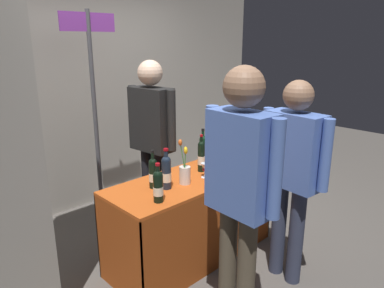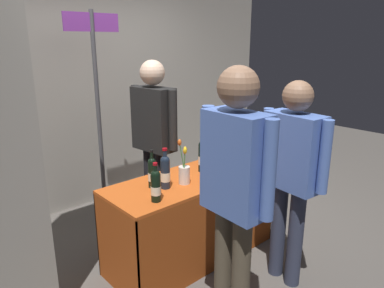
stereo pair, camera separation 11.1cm
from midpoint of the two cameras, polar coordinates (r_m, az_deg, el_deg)
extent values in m
plane|color=#514C47|center=(3.49, -0.96, -17.21)|extent=(12.00, 12.00, 0.00)
cube|color=#9E998E|center=(4.38, -16.89, 7.98)|extent=(5.50, 0.12, 2.69)
cube|color=#B74C19|center=(3.13, -1.02, -5.51)|extent=(1.56, 0.61, 0.02)
cube|color=#963E14|center=(3.11, 2.90, -13.63)|extent=(1.56, 0.01, 0.75)
cube|color=#963E14|center=(3.50, -4.40, -10.07)|extent=(1.56, 0.01, 0.75)
cube|color=#963E14|center=(2.90, -12.71, -16.47)|extent=(0.01, 0.61, 0.75)
cube|color=#963E14|center=(3.81, 7.62, -7.88)|extent=(0.01, 0.61, 0.75)
cylinder|color=black|center=(3.23, 0.51, -2.24)|extent=(0.07, 0.07, 0.25)
sphere|color=black|center=(3.19, 0.51, -0.11)|extent=(0.06, 0.06, 0.06)
cylinder|color=black|center=(3.18, 0.51, 0.54)|extent=(0.02, 0.02, 0.07)
cylinder|color=maroon|center=(3.17, 0.52, 1.34)|extent=(0.03, 0.03, 0.02)
cylinder|color=beige|center=(3.23, 0.51, -2.58)|extent=(0.07, 0.07, 0.08)
cylinder|color=#38230F|center=(3.38, 2.61, -1.32)|extent=(0.07, 0.07, 0.26)
sphere|color=#38230F|center=(3.34, 2.64, 0.81)|extent=(0.07, 0.07, 0.07)
cylinder|color=#38230F|center=(3.33, 2.65, 1.44)|extent=(0.03, 0.03, 0.08)
cylinder|color=black|center=(3.32, 2.66, 2.23)|extent=(0.03, 0.03, 0.02)
cylinder|color=beige|center=(3.38, 2.61, -1.65)|extent=(0.08, 0.08, 0.08)
cylinder|color=#192333|center=(2.87, -5.20, -4.88)|extent=(0.08, 0.08, 0.23)
sphere|color=#192333|center=(2.83, -5.26, -2.68)|extent=(0.08, 0.08, 0.08)
cylinder|color=#192333|center=(2.82, -5.28, -1.88)|extent=(0.03, 0.03, 0.08)
cylinder|color=maroon|center=(2.80, -5.31, -0.90)|extent=(0.04, 0.04, 0.02)
cylinder|color=beige|center=(2.88, -5.19, -5.23)|extent=(0.08, 0.08, 0.07)
cylinder|color=black|center=(3.37, 0.78, -1.32)|extent=(0.07, 0.07, 0.26)
sphere|color=black|center=(3.34, 0.79, 0.80)|extent=(0.07, 0.07, 0.07)
cylinder|color=black|center=(3.33, 0.79, 1.47)|extent=(0.03, 0.03, 0.08)
cylinder|color=black|center=(3.31, 0.79, 2.29)|extent=(0.03, 0.03, 0.02)
cylinder|color=beige|center=(3.38, 0.78, -1.66)|extent=(0.07, 0.07, 0.08)
cylinder|color=black|center=(2.65, -6.59, -7.07)|extent=(0.07, 0.07, 0.21)
sphere|color=black|center=(2.61, -6.66, -5.00)|extent=(0.07, 0.07, 0.07)
cylinder|color=black|center=(2.60, -6.69, -4.22)|extent=(0.03, 0.03, 0.08)
cylinder|color=maroon|center=(2.58, -6.72, -3.25)|extent=(0.03, 0.03, 0.02)
cylinder|color=beige|center=(2.66, -6.58, -7.39)|extent=(0.08, 0.08, 0.07)
cylinder|color=black|center=(2.90, -7.29, -4.94)|extent=(0.07, 0.07, 0.21)
sphere|color=black|center=(2.86, -7.37, -2.95)|extent=(0.07, 0.07, 0.07)
cylinder|color=black|center=(2.85, -7.40, -2.15)|extent=(0.02, 0.02, 0.08)
cylinder|color=black|center=(2.83, -7.43, -1.17)|extent=(0.03, 0.03, 0.02)
cylinder|color=beige|center=(2.90, -7.28, -5.25)|extent=(0.07, 0.07, 0.07)
cylinder|color=silver|center=(3.12, 0.99, -5.31)|extent=(0.06, 0.06, 0.00)
cylinder|color=silver|center=(3.11, 1.00, -4.80)|extent=(0.01, 0.01, 0.06)
cone|color=silver|center=(3.09, 1.00, -3.70)|extent=(0.07, 0.07, 0.07)
cylinder|color=#590C19|center=(3.09, 1.00, -4.05)|extent=(0.04, 0.04, 0.02)
cylinder|color=silver|center=(2.97, -2.21, -4.97)|extent=(0.09, 0.09, 0.15)
cylinder|color=#38722D|center=(2.91, -2.21, -3.17)|extent=(0.02, 0.01, 0.22)
ellipsoid|color=gold|center=(2.88, -2.10, -1.10)|extent=(0.03, 0.03, 0.05)
cylinder|color=#38722D|center=(2.95, -2.19, -2.92)|extent=(0.03, 0.02, 0.21)
ellipsoid|color=gold|center=(2.93, -2.11, -0.91)|extent=(0.03, 0.03, 0.05)
cylinder|color=#38722D|center=(2.91, -2.51, -2.47)|extent=(0.03, 0.04, 0.28)
ellipsoid|color=#E05B1E|center=(2.87, -2.99, 0.24)|extent=(0.03, 0.03, 0.05)
cube|color=silver|center=(3.51, 5.51, -1.72)|extent=(0.15, 0.10, 0.14)
cylinder|color=black|center=(3.80, -7.83, -6.94)|extent=(0.12, 0.12, 0.87)
cylinder|color=black|center=(3.69, -6.01, -7.63)|extent=(0.12, 0.12, 0.87)
cube|color=black|center=(3.52, -7.34, 3.90)|extent=(0.26, 0.46, 0.62)
sphere|color=beige|center=(3.45, -7.61, 11.15)|extent=(0.24, 0.24, 0.24)
cylinder|color=black|center=(3.70, -10.17, 4.80)|extent=(0.08, 0.08, 0.57)
cylinder|color=black|center=(3.33, -4.23, 3.72)|extent=(0.08, 0.08, 0.57)
cylinder|color=#4C4233|center=(2.48, 7.21, -20.35)|extent=(0.12, 0.12, 0.89)
cylinder|color=#4C4233|center=(2.57, 4.38, -18.83)|extent=(0.12, 0.12, 0.89)
cube|color=#4C6BB7|center=(2.17, 6.33, -3.04)|extent=(0.23, 0.42, 0.63)
sphere|color=#8C664C|center=(2.07, 6.72, 9.01)|extent=(0.25, 0.25, 0.25)
cylinder|color=#4C6BB7|center=(2.01, 11.64, -4.09)|extent=(0.08, 0.08, 0.58)
cylinder|color=#4C6BB7|center=(2.33, 1.79, -0.94)|extent=(0.08, 0.08, 0.58)
cylinder|color=#2D3347|center=(3.06, 15.16, -13.98)|extent=(0.12, 0.12, 0.82)
cylinder|color=#2D3347|center=(3.15, 12.59, -12.88)|extent=(0.12, 0.12, 0.82)
cube|color=#4C6BB7|center=(2.83, 14.80, -0.97)|extent=(0.25, 0.46, 0.58)
sphere|color=#8C664C|center=(2.74, 15.44, 7.47)|extent=(0.23, 0.23, 0.23)
cylinder|color=#4C6BB7|center=(2.68, 19.37, -1.78)|extent=(0.08, 0.08, 0.53)
cylinder|color=#4C6BB7|center=(2.98, 10.76, 0.63)|extent=(0.08, 0.08, 0.53)
cylinder|color=#47474C|center=(3.80, -15.86, 3.13)|extent=(0.04, 0.04, 2.20)
cube|color=#7A3393|center=(3.72, -17.07, 18.05)|extent=(0.57, 0.02, 0.17)
camera|label=1|loc=(0.06, -91.05, -0.31)|focal=33.58mm
camera|label=2|loc=(0.06, 88.95, 0.31)|focal=33.58mm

